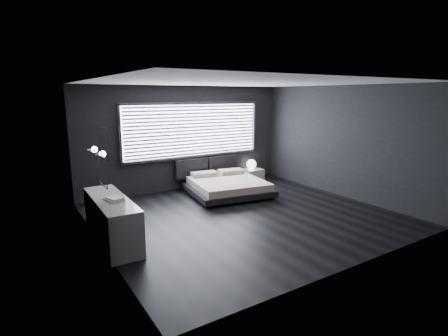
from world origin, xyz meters
TOP-DOWN VIEW (x-y plane):
  - room at (0.00, 0.00)m, footprint 6.04×6.00m
  - window at (0.20, 2.70)m, footprint 4.14×0.09m
  - headboard at (0.56, 2.64)m, footprint 1.96×0.16m
  - sconce_near at (-2.88, 0.05)m, footprint 0.18×0.11m
  - sconce_far at (-2.88, 0.65)m, footprint 0.18×0.11m
  - wall_art_upper at (-2.98, -0.55)m, footprint 0.01×0.48m
  - wall_art_lower at (-2.98, -0.30)m, footprint 0.01×0.48m
  - bed at (0.57, 1.59)m, footprint 2.21×2.13m
  - nightstand at (2.06, 2.50)m, footprint 0.61×0.52m
  - orb_lamp at (2.03, 2.52)m, footprint 0.30×0.30m
  - dresser at (-2.78, 0.16)m, footprint 0.58×1.99m
  - book_stack at (-2.75, -0.02)m, footprint 0.31×0.37m

SIDE VIEW (x-z plane):
  - nightstand at x=2.06m, z-range 0.00..0.34m
  - bed at x=0.57m, z-range -0.02..0.49m
  - dresser at x=-2.78m, z-range 0.00..0.79m
  - orb_lamp at x=2.03m, z-range 0.34..0.64m
  - headboard at x=0.56m, z-range 0.31..0.83m
  - book_stack at x=-2.75m, z-range 0.79..0.86m
  - wall_art_lower at x=-2.98m, z-range 1.14..1.62m
  - room at x=0.00m, z-range 0.00..2.80m
  - sconce_near at x=-2.88m, z-range 1.55..1.66m
  - sconce_far at x=-2.88m, z-range 1.55..1.66m
  - window at x=0.20m, z-range 0.85..2.37m
  - wall_art_upper at x=-2.98m, z-range 1.61..2.09m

